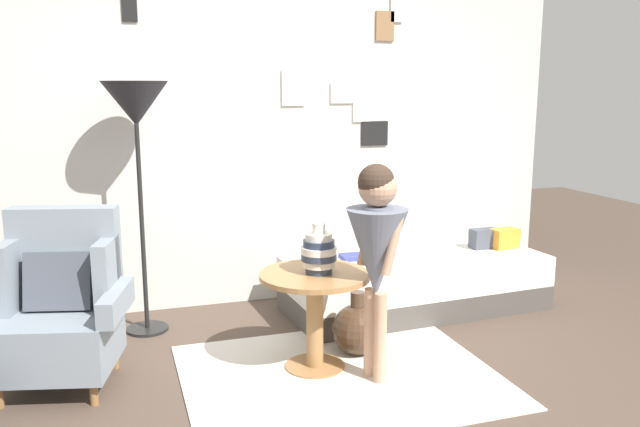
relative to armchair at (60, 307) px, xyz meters
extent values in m
plane|color=#4C3D33|center=(1.40, -0.84, -0.44)|extent=(12.00, 12.00, 0.00)
cube|color=beige|center=(1.40, 1.11, 0.86)|extent=(4.80, 0.10, 2.60)
cube|color=white|center=(2.19, 1.06, 1.04)|extent=(0.14, 0.02, 0.23)
cube|color=slate|center=(2.19, 1.05, 1.04)|extent=(0.11, 0.01, 0.18)
cube|color=white|center=(2.02, 1.06, 1.14)|extent=(0.18, 0.02, 0.15)
cube|color=#A4A49F|center=(2.02, 1.05, 1.14)|extent=(0.14, 0.01, 0.12)
cube|color=white|center=(2.47, 1.06, 1.78)|extent=(0.10, 0.02, 0.20)
cube|color=silver|center=(2.47, 1.05, 1.78)|extent=(0.08, 0.01, 0.16)
cube|color=olive|center=(2.37, 1.06, 1.65)|extent=(0.15, 0.02, 0.22)
cube|color=silver|center=(2.37, 1.05, 1.65)|extent=(0.12, 0.01, 0.17)
cube|color=black|center=(0.50, 1.06, 1.72)|extent=(0.10, 0.02, 0.19)
cube|color=gray|center=(0.50, 1.05, 1.72)|extent=(0.08, 0.01, 0.15)
cube|color=black|center=(2.30, 1.06, 0.83)|extent=(0.22, 0.02, 0.19)
cube|color=silver|center=(2.30, 1.05, 0.83)|extent=(0.17, 0.01, 0.15)
cube|color=white|center=(1.64, 1.06, 1.18)|extent=(0.18, 0.02, 0.26)
cube|color=slate|center=(1.64, 1.05, 1.18)|extent=(0.14, 0.01, 0.20)
cube|color=silver|center=(1.49, -0.42, -0.43)|extent=(1.76, 1.42, 0.01)
cylinder|color=olive|center=(0.16, -0.34, -0.38)|extent=(0.04, 0.04, 0.12)
cylinder|color=olive|center=(-0.20, 0.21, -0.38)|extent=(0.04, 0.04, 0.12)
cylinder|color=olive|center=(0.27, 0.09, -0.38)|extent=(0.04, 0.04, 0.12)
cube|color=gray|center=(-0.02, -0.07, -0.17)|extent=(0.72, 0.69, 0.30)
cube|color=gray|center=(0.04, 0.16, 0.26)|extent=(0.62, 0.28, 0.55)
cube|color=gray|center=(-0.25, 0.09, 0.17)|extent=(0.15, 0.32, 0.39)
cube|color=gray|center=(0.26, -0.04, 0.17)|extent=(0.15, 0.32, 0.39)
cube|color=gray|center=(0.30, -0.17, 0.05)|extent=(0.21, 0.51, 0.14)
cube|color=#474C56|center=(0.01, 0.03, 0.14)|extent=(0.39, 0.25, 0.33)
cube|color=#4C4742|center=(2.42, 0.50, -0.35)|extent=(1.95, 0.92, 0.18)
cube|color=white|center=(2.42, 0.50, -0.15)|extent=(1.95, 0.92, 0.22)
cube|color=orange|center=(3.19, 0.52, 0.04)|extent=(0.23, 0.15, 0.15)
cube|color=#474C56|center=(3.04, 0.58, 0.04)|extent=(0.21, 0.12, 0.15)
cylinder|color=#9E7042|center=(1.39, -0.27, -0.43)|extent=(0.35, 0.35, 0.02)
cylinder|color=#9E7042|center=(1.39, -0.27, -0.15)|extent=(0.10, 0.10, 0.53)
cylinder|color=#9E7042|center=(1.39, -0.27, 0.13)|extent=(0.64, 0.64, 0.03)
cylinder|color=#2D384C|center=(1.41, -0.28, 0.16)|extent=(0.15, 0.15, 0.04)
cylinder|color=white|center=(1.41, -0.28, 0.20)|extent=(0.18, 0.18, 0.04)
cylinder|color=#2D384C|center=(1.41, -0.28, 0.24)|extent=(0.21, 0.21, 0.04)
cylinder|color=white|center=(1.41, -0.28, 0.28)|extent=(0.21, 0.21, 0.04)
cylinder|color=#2D384C|center=(1.41, -0.28, 0.32)|extent=(0.18, 0.18, 0.04)
cylinder|color=white|center=(1.41, -0.28, 0.36)|extent=(0.15, 0.15, 0.04)
cylinder|color=white|center=(1.41, -0.28, 0.41)|extent=(0.08, 0.08, 0.06)
cylinder|color=black|center=(0.49, 0.66, -0.43)|extent=(0.28, 0.28, 0.02)
cylinder|color=black|center=(0.49, 0.66, 0.37)|extent=(0.03, 0.03, 1.58)
cone|color=#232328|center=(0.49, 0.66, 1.09)|extent=(0.42, 0.42, 0.28)
cylinder|color=tan|center=(1.68, -0.57, -0.18)|extent=(0.07, 0.07, 0.52)
cylinder|color=tan|center=(1.66, -0.47, -0.18)|extent=(0.07, 0.07, 0.52)
cone|color=slate|center=(1.67, -0.52, 0.30)|extent=(0.34, 0.34, 0.50)
cylinder|color=slate|center=(1.67, -0.52, 0.46)|extent=(0.17, 0.17, 0.19)
cylinder|color=tan|center=(1.71, -0.63, 0.37)|extent=(0.14, 0.08, 0.33)
cylinder|color=tan|center=(1.66, -0.40, 0.37)|extent=(0.14, 0.08, 0.33)
sphere|color=tan|center=(1.67, -0.52, 0.66)|extent=(0.21, 0.21, 0.21)
sphere|color=#38281E|center=(1.66, -0.52, 0.69)|extent=(0.20, 0.20, 0.20)
cube|color=#353C96|center=(1.98, 0.59, -0.02)|extent=(0.23, 0.17, 0.03)
sphere|color=#473323|center=(1.70, -0.15, -0.28)|extent=(0.32, 0.32, 0.32)
cylinder|color=#473323|center=(1.70, -0.15, -0.08)|extent=(0.09, 0.09, 0.09)
camera|label=1|loc=(0.32, -3.68, 1.19)|focal=36.39mm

